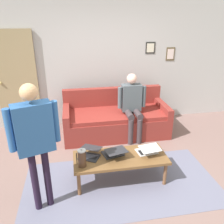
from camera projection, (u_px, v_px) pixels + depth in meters
ground_plane at (121, 179)px, 3.50m from camera, size 7.68×7.68×0.00m
area_rug at (121, 183)px, 3.41m from camera, size 2.80×1.41×0.01m
back_wall at (100, 62)px, 4.98m from camera, size 7.04×0.11×2.70m
interior_door at (17, 82)px, 4.74m from camera, size 0.82×0.09×2.05m
couch at (115, 119)px, 4.77m from camera, size 2.08×0.92×0.88m
coffee_table at (120, 159)px, 3.36m from camera, size 1.34×0.55×0.40m
laptop_left at (114, 153)px, 3.36m from camera, size 0.37×0.40×0.13m
laptop_center at (148, 150)px, 3.42m from camera, size 0.34×0.35×0.13m
laptop_right at (90, 154)px, 3.34m from camera, size 0.39×0.39×0.13m
french_press at (82, 158)px, 3.09m from camera, size 0.13×0.11×0.28m
person_standing at (35, 134)px, 2.61m from camera, size 0.57×0.30×1.64m
person_seated at (132, 103)px, 4.45m from camera, size 0.55×0.51×1.28m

